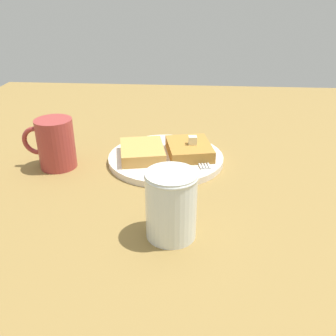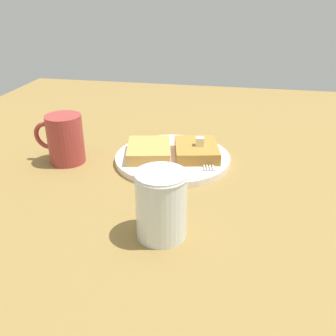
# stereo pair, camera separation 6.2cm
# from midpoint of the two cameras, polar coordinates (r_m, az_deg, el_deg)

# --- Properties ---
(table_surface) EXTENTS (1.16, 1.16, 0.03)m
(table_surface) POSITION_cam_midpoint_polar(r_m,az_deg,el_deg) (0.80, 0.90, 1.59)
(table_surface) COLOR olive
(table_surface) RESTS_ON ground
(plate) EXTENTS (0.23, 0.23, 0.01)m
(plate) POSITION_cam_midpoint_polar(r_m,az_deg,el_deg) (0.75, 3.09, 1.48)
(plate) COLOR silver
(plate) RESTS_ON table_surface
(toast_slice_left) EXTENTS (0.10, 0.12, 0.02)m
(toast_slice_left) POSITION_cam_midpoint_polar(r_m,az_deg,el_deg) (0.74, 6.73, 2.68)
(toast_slice_left) COLOR #A7732F
(toast_slice_left) RESTS_ON plate
(toast_slice_middle) EXTENTS (0.10, 0.12, 0.02)m
(toast_slice_middle) POSITION_cam_midpoint_polar(r_m,az_deg,el_deg) (0.74, -0.52, 2.64)
(toast_slice_middle) COLOR #C69146
(toast_slice_middle) RESTS_ON plate
(butter_pat_primary) EXTENTS (0.02, 0.02, 0.02)m
(butter_pat_primary) POSITION_cam_midpoint_polar(r_m,az_deg,el_deg) (0.73, 7.29, 4.00)
(butter_pat_primary) COLOR beige
(butter_pat_primary) RESTS_ON toast_slice_left
(fork) EXTENTS (0.04, 0.16, 0.00)m
(fork) POSITION_cam_midpoint_polar(r_m,az_deg,el_deg) (0.75, 8.19, 1.94)
(fork) COLOR silver
(fork) RESTS_ON plate
(syrup_jar) EXTENTS (0.07, 0.07, 0.10)m
(syrup_jar) POSITION_cam_midpoint_polar(r_m,az_deg,el_deg) (0.51, 2.43, -6.05)
(syrup_jar) COLOR #5B2808
(syrup_jar) RESTS_ON table_surface
(coffee_mug) EXTENTS (0.10, 0.07, 0.10)m
(coffee_mug) POSITION_cam_midpoint_polar(r_m,az_deg,el_deg) (0.75, -13.23, 4.29)
(coffee_mug) COLOR #9C3632
(coffee_mug) RESTS_ON table_surface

